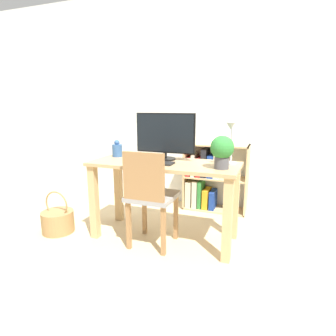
{
  "coord_description": "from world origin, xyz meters",
  "views": [
    {
      "loc": [
        0.9,
        -2.32,
        1.23
      ],
      "look_at": [
        0.0,
        0.1,
        0.66
      ],
      "focal_mm": 30.0,
      "sensor_mm": 36.0,
      "label": 1
    }
  ],
  "objects_px": {
    "potted_plant": "(222,150)",
    "bookshelf": "(207,179)",
    "keyboard": "(154,163)",
    "desk_lamp": "(231,139)",
    "monitor": "(165,135)",
    "basket": "(58,221)",
    "vase": "(117,150)",
    "chair": "(150,195)"
  },
  "relations": [
    {
      "from": "potted_plant",
      "to": "bookshelf",
      "type": "xyz_separation_m",
      "value": [
        -0.33,
        0.99,
        -0.51
      ]
    },
    {
      "from": "keyboard",
      "to": "desk_lamp",
      "type": "distance_m",
      "value": 0.7
    },
    {
      "from": "desk_lamp",
      "to": "monitor",
      "type": "bearing_deg",
      "value": 173.92
    },
    {
      "from": "desk_lamp",
      "to": "keyboard",
      "type": "bearing_deg",
      "value": -167.66
    },
    {
      "from": "potted_plant",
      "to": "basket",
      "type": "xyz_separation_m",
      "value": [
        -1.57,
        -0.17,
        -0.77
      ]
    },
    {
      "from": "bookshelf",
      "to": "potted_plant",
      "type": "bearing_deg",
      "value": -71.49
    },
    {
      "from": "bookshelf",
      "to": "desk_lamp",
      "type": "bearing_deg",
      "value": -65.98
    },
    {
      "from": "monitor",
      "to": "desk_lamp",
      "type": "distance_m",
      "value": 0.62
    },
    {
      "from": "bookshelf",
      "to": "vase",
      "type": "bearing_deg",
      "value": -133.22
    },
    {
      "from": "chair",
      "to": "bookshelf",
      "type": "height_order",
      "value": "chair"
    },
    {
      "from": "vase",
      "to": "bookshelf",
      "type": "distance_m",
      "value": 1.17
    },
    {
      "from": "keyboard",
      "to": "vase",
      "type": "relative_size",
      "value": 2.09
    },
    {
      "from": "monitor",
      "to": "potted_plant",
      "type": "distance_m",
      "value": 0.61
    },
    {
      "from": "vase",
      "to": "potted_plant",
      "type": "bearing_deg",
      "value": -10.23
    },
    {
      "from": "desk_lamp",
      "to": "potted_plant",
      "type": "bearing_deg",
      "value": -107.17
    },
    {
      "from": "monitor",
      "to": "keyboard",
      "type": "distance_m",
      "value": 0.31
    },
    {
      "from": "monitor",
      "to": "chair",
      "type": "height_order",
      "value": "monitor"
    },
    {
      "from": "desk_lamp",
      "to": "potted_plant",
      "type": "distance_m",
      "value": 0.17
    },
    {
      "from": "basket",
      "to": "chair",
      "type": "bearing_deg",
      "value": 2.56
    },
    {
      "from": "potted_plant",
      "to": "chair",
      "type": "bearing_deg",
      "value": -167.84
    },
    {
      "from": "desk_lamp",
      "to": "chair",
      "type": "relative_size",
      "value": 0.42
    },
    {
      "from": "desk_lamp",
      "to": "potted_plant",
      "type": "height_order",
      "value": "desk_lamp"
    },
    {
      "from": "vase",
      "to": "basket",
      "type": "xyz_separation_m",
      "value": [
        -0.49,
        -0.36,
        -0.69
      ]
    },
    {
      "from": "desk_lamp",
      "to": "bookshelf",
      "type": "bearing_deg",
      "value": 114.02
    },
    {
      "from": "monitor",
      "to": "keyboard",
      "type": "relative_size",
      "value": 1.6
    },
    {
      "from": "keyboard",
      "to": "desk_lamp",
      "type": "xyz_separation_m",
      "value": [
        0.65,
        0.14,
        0.22
      ]
    },
    {
      "from": "chair",
      "to": "monitor",
      "type": "bearing_deg",
      "value": 89.46
    },
    {
      "from": "bookshelf",
      "to": "basket",
      "type": "distance_m",
      "value": 1.72
    },
    {
      "from": "vase",
      "to": "chair",
      "type": "relative_size",
      "value": 0.2
    },
    {
      "from": "desk_lamp",
      "to": "basket",
      "type": "height_order",
      "value": "desk_lamp"
    },
    {
      "from": "potted_plant",
      "to": "vase",
      "type": "bearing_deg",
      "value": 169.77
    },
    {
      "from": "desk_lamp",
      "to": "chair",
      "type": "xyz_separation_m",
      "value": [
        -0.63,
        -0.27,
        -0.47
      ]
    },
    {
      "from": "monitor",
      "to": "basket",
      "type": "height_order",
      "value": "monitor"
    },
    {
      "from": "bookshelf",
      "to": "monitor",
      "type": "bearing_deg",
      "value": -107.0
    },
    {
      "from": "keyboard",
      "to": "chair",
      "type": "bearing_deg",
      "value": -81.85
    },
    {
      "from": "vase",
      "to": "chair",
      "type": "xyz_separation_m",
      "value": [
        0.5,
        -0.32,
        -0.32
      ]
    },
    {
      "from": "monitor",
      "to": "bookshelf",
      "type": "distance_m",
      "value": 1.01
    },
    {
      "from": "chair",
      "to": "bookshelf",
      "type": "relative_size",
      "value": 1.09
    },
    {
      "from": "keyboard",
      "to": "potted_plant",
      "type": "distance_m",
      "value": 0.62
    },
    {
      "from": "monitor",
      "to": "potted_plant",
      "type": "xyz_separation_m",
      "value": [
        0.57,
        -0.21,
        -0.08
      ]
    },
    {
      "from": "keyboard",
      "to": "bookshelf",
      "type": "bearing_deg",
      "value": 74.76
    },
    {
      "from": "keyboard",
      "to": "chair",
      "type": "xyz_separation_m",
      "value": [
        0.02,
        -0.13,
        -0.26
      ]
    }
  ]
}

